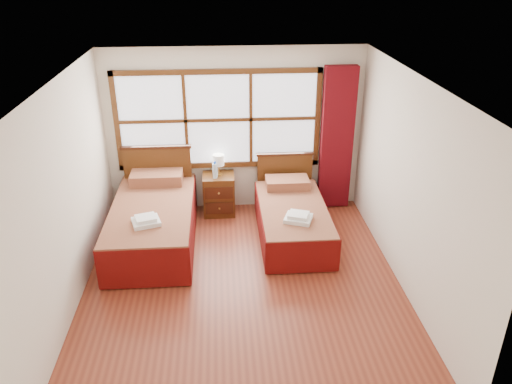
{
  "coord_description": "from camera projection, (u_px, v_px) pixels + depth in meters",
  "views": [
    {
      "loc": [
        -0.23,
        -5.2,
        3.82
      ],
      "look_at": [
        0.22,
        0.7,
        0.97
      ],
      "focal_mm": 35.0,
      "sensor_mm": 36.0,
      "label": 1
    }
  ],
  "objects": [
    {
      "name": "bed_right",
      "position": [
        292.0,
        218.0,
        7.35
      ],
      "size": [
        0.98,
        2.0,
        0.95
      ],
      "color": "#39190C",
      "rests_on": "floor"
    },
    {
      "name": "curtain",
      "position": [
        337.0,
        139.0,
        7.85
      ],
      "size": [
        0.5,
        0.16,
        2.3
      ],
      "primitive_type": "cube",
      "color": "#5F0910",
      "rests_on": "wall_back"
    },
    {
      "name": "wall_right",
      "position": [
        410.0,
        188.0,
        5.92
      ],
      "size": [
        0.0,
        4.5,
        4.5
      ],
      "primitive_type": "plane",
      "rotation": [
        1.57,
        0.0,
        -1.57
      ],
      "color": "silver",
      "rests_on": "floor"
    },
    {
      "name": "nightstand",
      "position": [
        219.0,
        194.0,
        7.98
      ],
      "size": [
        0.49,
        0.49,
        0.66
      ],
      "color": "#4F2B11",
      "rests_on": "floor"
    },
    {
      "name": "lamp",
      "position": [
        219.0,
        161.0,
        7.76
      ],
      "size": [
        0.17,
        0.17,
        0.34
      ],
      "color": "#B5873A",
      "rests_on": "nightstand"
    },
    {
      "name": "bed_left",
      "position": [
        154.0,
        220.0,
        7.19
      ],
      "size": [
        1.15,
        2.24,
        1.13
      ],
      "color": "#39190C",
      "rests_on": "floor"
    },
    {
      "name": "ceiling",
      "position": [
        241.0,
        82.0,
        5.22
      ],
      "size": [
        4.5,
        4.5,
        0.0
      ],
      "primitive_type": "plane",
      "rotation": [
        3.14,
        0.0,
        0.0
      ],
      "color": "white",
      "rests_on": "wall_back"
    },
    {
      "name": "window",
      "position": [
        218.0,
        120.0,
        7.67
      ],
      "size": [
        3.16,
        0.06,
        1.56
      ],
      "color": "white",
      "rests_on": "wall_back"
    },
    {
      "name": "wall_left",
      "position": [
        66.0,
        199.0,
        5.65
      ],
      "size": [
        0.0,
        4.5,
        4.5
      ],
      "primitive_type": "plane",
      "rotation": [
        1.57,
        0.0,
        1.57
      ],
      "color": "silver",
      "rests_on": "floor"
    },
    {
      "name": "bottle_far",
      "position": [
        215.0,
        171.0,
        7.7
      ],
      "size": [
        0.07,
        0.07,
        0.27
      ],
      "color": "silver",
      "rests_on": "nightstand"
    },
    {
      "name": "towels_left",
      "position": [
        146.0,
        221.0,
        6.54
      ],
      "size": [
        0.42,
        0.39,
        0.1
      ],
      "rotation": [
        0.0,
        0.0,
        0.3
      ],
      "color": "white",
      "rests_on": "bed_left"
    },
    {
      "name": "floor",
      "position": [
        243.0,
        285.0,
        6.35
      ],
      "size": [
        4.5,
        4.5,
        0.0
      ],
      "primitive_type": "plane",
      "color": "brown",
      "rests_on": "ground"
    },
    {
      "name": "towels_right",
      "position": [
        298.0,
        217.0,
        6.82
      ],
      "size": [
        0.44,
        0.42,
        0.11
      ],
      "rotation": [
        0.0,
        0.0,
        -0.35
      ],
      "color": "white",
      "rests_on": "bed_right"
    },
    {
      "name": "bottle_near",
      "position": [
        215.0,
        170.0,
        7.74
      ],
      "size": [
        0.07,
        0.07,
        0.26
      ],
      "color": "silver",
      "rests_on": "nightstand"
    },
    {
      "name": "wall_back",
      "position": [
        235.0,
        131.0,
        7.81
      ],
      "size": [
        4.0,
        0.0,
        4.0
      ],
      "primitive_type": "plane",
      "rotation": [
        1.57,
        0.0,
        0.0
      ],
      "color": "silver",
      "rests_on": "floor"
    }
  ]
}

